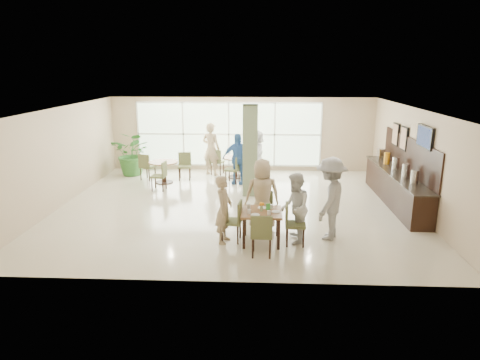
{
  "coord_description": "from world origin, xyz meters",
  "views": [
    {
      "loc": [
        0.7,
        -11.72,
        3.89
      ],
      "look_at": [
        0.2,
        -1.2,
        1.1
      ],
      "focal_mm": 32.0,
      "sensor_mm": 36.0,
      "label": 1
    }
  ],
  "objects_px": {
    "main_table": "(261,215)",
    "adult_a": "(237,159)",
    "buffet_counter": "(396,185)",
    "teen_standing": "(330,199)",
    "teen_left": "(224,209)",
    "teen_right": "(295,208)",
    "round_table_right": "(236,162)",
    "adult_b": "(257,154)",
    "round_table_left": "(164,167)",
    "potted_plant": "(133,153)",
    "teen_far": "(262,194)",
    "adult_standing": "(211,149)"
  },
  "relations": [
    {
      "from": "teen_standing",
      "to": "adult_b",
      "type": "distance_m",
      "value": 5.94
    },
    {
      "from": "main_table",
      "to": "teen_left",
      "type": "height_order",
      "value": "teen_left"
    },
    {
      "from": "adult_a",
      "to": "adult_standing",
      "type": "height_order",
      "value": "adult_standing"
    },
    {
      "from": "round_table_right",
      "to": "buffet_counter",
      "type": "bearing_deg",
      "value": -30.33
    },
    {
      "from": "round_table_right",
      "to": "teen_standing",
      "type": "distance_m",
      "value": 6.15
    },
    {
      "from": "adult_a",
      "to": "potted_plant",
      "type": "bearing_deg",
      "value": 173.81
    },
    {
      "from": "round_table_left",
      "to": "teen_standing",
      "type": "bearing_deg",
      "value": -43.81
    },
    {
      "from": "round_table_right",
      "to": "buffet_counter",
      "type": "distance_m",
      "value": 5.63
    },
    {
      "from": "buffet_counter",
      "to": "teen_standing",
      "type": "xyz_separation_m",
      "value": [
        -2.37,
        -2.77,
        0.41
      ]
    },
    {
      "from": "teen_left",
      "to": "teen_standing",
      "type": "relative_size",
      "value": 0.81
    },
    {
      "from": "main_table",
      "to": "teen_standing",
      "type": "bearing_deg",
      "value": 11.88
    },
    {
      "from": "teen_right",
      "to": "teen_far",
      "type": "bearing_deg",
      "value": -137.1
    },
    {
      "from": "round_table_right",
      "to": "adult_b",
      "type": "distance_m",
      "value": 0.81
    },
    {
      "from": "buffet_counter",
      "to": "adult_a",
      "type": "height_order",
      "value": "buffet_counter"
    },
    {
      "from": "teen_right",
      "to": "adult_b",
      "type": "relative_size",
      "value": 0.94
    },
    {
      "from": "round_table_left",
      "to": "teen_left",
      "type": "relative_size",
      "value": 0.64
    },
    {
      "from": "main_table",
      "to": "buffet_counter",
      "type": "relative_size",
      "value": 0.19
    },
    {
      "from": "teen_left",
      "to": "adult_b",
      "type": "height_order",
      "value": "adult_b"
    },
    {
      "from": "adult_b",
      "to": "main_table",
      "type": "bearing_deg",
      "value": -0.27
    },
    {
      "from": "main_table",
      "to": "adult_standing",
      "type": "bearing_deg",
      "value": 106.38
    },
    {
      "from": "main_table",
      "to": "adult_a",
      "type": "distance_m",
      "value": 5.15
    },
    {
      "from": "buffet_counter",
      "to": "main_table",
      "type": "bearing_deg",
      "value": -141.88
    },
    {
      "from": "round_table_left",
      "to": "buffet_counter",
      "type": "height_order",
      "value": "buffet_counter"
    },
    {
      "from": "adult_a",
      "to": "buffet_counter",
      "type": "bearing_deg",
      "value": -13.87
    },
    {
      "from": "adult_a",
      "to": "adult_standing",
      "type": "bearing_deg",
      "value": 139.35
    },
    {
      "from": "round_table_left",
      "to": "adult_b",
      "type": "distance_m",
      "value": 3.35
    },
    {
      "from": "main_table",
      "to": "teen_far",
      "type": "distance_m",
      "value": 0.92
    },
    {
      "from": "round_table_left",
      "to": "adult_a",
      "type": "bearing_deg",
      "value": 0.29
    },
    {
      "from": "buffet_counter",
      "to": "potted_plant",
      "type": "bearing_deg",
      "value": 160.78
    },
    {
      "from": "round_table_right",
      "to": "adult_a",
      "type": "height_order",
      "value": "adult_a"
    },
    {
      "from": "round_table_left",
      "to": "buffet_counter",
      "type": "bearing_deg",
      "value": -15.07
    },
    {
      "from": "round_table_right",
      "to": "adult_b",
      "type": "xyz_separation_m",
      "value": [
        0.75,
        0.07,
        0.31
      ]
    },
    {
      "from": "buffet_counter",
      "to": "adult_standing",
      "type": "distance_m",
      "value": 6.62
    },
    {
      "from": "round_table_right",
      "to": "potted_plant",
      "type": "xyz_separation_m",
      "value": [
        -3.8,
        0.18,
        0.26
      ]
    },
    {
      "from": "teen_left",
      "to": "adult_standing",
      "type": "height_order",
      "value": "adult_standing"
    },
    {
      "from": "teen_standing",
      "to": "adult_b",
      "type": "height_order",
      "value": "teen_standing"
    },
    {
      "from": "teen_left",
      "to": "teen_right",
      "type": "distance_m",
      "value": 1.6
    },
    {
      "from": "teen_left",
      "to": "main_table",
      "type": "bearing_deg",
      "value": -77.45
    },
    {
      "from": "round_table_left",
      "to": "potted_plant",
      "type": "relative_size",
      "value": 0.62
    },
    {
      "from": "teen_standing",
      "to": "adult_a",
      "type": "distance_m",
      "value": 5.32
    },
    {
      "from": "main_table",
      "to": "buffet_counter",
      "type": "height_order",
      "value": "buffet_counter"
    },
    {
      "from": "round_table_left",
      "to": "adult_standing",
      "type": "relative_size",
      "value": 0.52
    },
    {
      "from": "buffet_counter",
      "to": "potted_plant",
      "type": "xyz_separation_m",
      "value": [
        -8.66,
        3.02,
        0.26
      ]
    },
    {
      "from": "round_table_right",
      "to": "potted_plant",
      "type": "height_order",
      "value": "potted_plant"
    },
    {
      "from": "teen_left",
      "to": "adult_a",
      "type": "relative_size",
      "value": 0.9
    },
    {
      "from": "potted_plant",
      "to": "adult_a",
      "type": "relative_size",
      "value": 0.93
    },
    {
      "from": "buffet_counter",
      "to": "teen_left",
      "type": "height_order",
      "value": "buffet_counter"
    },
    {
      "from": "potted_plant",
      "to": "round_table_right",
      "type": "bearing_deg",
      "value": -2.68
    },
    {
      "from": "round_table_left",
      "to": "teen_left",
      "type": "height_order",
      "value": "teen_left"
    },
    {
      "from": "round_table_right",
      "to": "teen_right",
      "type": "relative_size",
      "value": 0.62
    }
  ]
}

